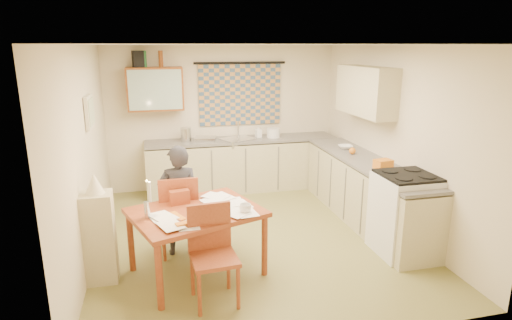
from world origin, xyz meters
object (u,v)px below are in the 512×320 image
object	(u,v)px
dining_table	(197,241)
shelf_stand	(100,238)
counter_right	(364,191)
person	(179,201)
stove	(404,214)
chair_far	(179,229)
counter_back	(242,165)

from	to	relation	value
dining_table	shelf_stand	world-z (taller)	shelf_stand
counter_right	person	size ratio (longest dim) A/B	2.16
dining_table	shelf_stand	xyz separation A→B (m)	(-1.02, 0.08, 0.12)
counter_right	dining_table	xyz separation A→B (m)	(-2.52, -0.93, -0.07)
dining_table	person	distance (m)	0.63
stove	chair_far	world-z (taller)	same
chair_far	shelf_stand	xyz separation A→B (m)	(-0.86, -0.45, 0.19)
counter_back	dining_table	size ratio (longest dim) A/B	2.07
counter_right	stove	world-z (taller)	stove
counter_back	counter_right	distance (m)	2.30
chair_far	shelf_stand	world-z (taller)	chair_far
shelf_stand	person	bearing A→B (deg)	27.18
counter_right	chair_far	size ratio (longest dim) A/B	2.91
counter_back	dining_table	bearing A→B (deg)	-111.60
shelf_stand	counter_right	bearing A→B (deg)	13.54
stove	dining_table	world-z (taller)	stove
counter_right	dining_table	size ratio (longest dim) A/B	1.85
counter_back	dining_table	xyz separation A→B (m)	(-1.08, -2.73, -0.07)
stove	person	xyz separation A→B (m)	(-2.66, 0.63, 0.18)
person	dining_table	bearing A→B (deg)	105.21
dining_table	chair_far	bearing A→B (deg)	87.77
stove	counter_back	bearing A→B (deg)	116.84
person	shelf_stand	size ratio (longest dim) A/B	1.36
shelf_stand	dining_table	bearing A→B (deg)	-4.54
person	shelf_stand	world-z (taller)	person
chair_far	shelf_stand	distance (m)	0.99
dining_table	chair_far	xyz separation A→B (m)	(-0.16, 0.54, -0.06)
dining_table	chair_far	distance (m)	0.56
counter_right	shelf_stand	world-z (taller)	shelf_stand
counter_right	counter_back	bearing A→B (deg)	128.50
stove	counter_right	bearing A→B (deg)	90.00
counter_back	chair_far	world-z (taller)	chair_far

